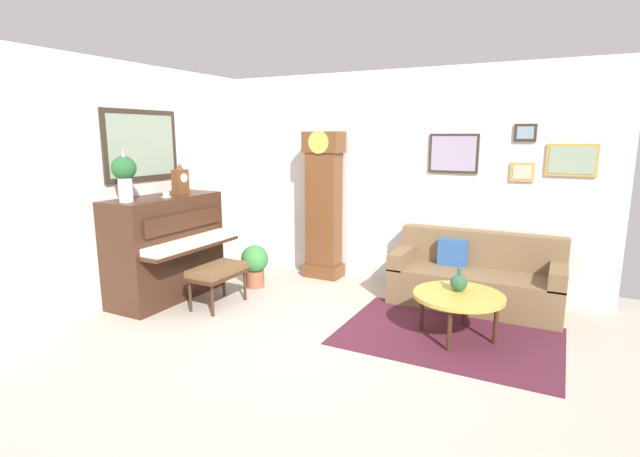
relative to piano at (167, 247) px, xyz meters
name	(u,v)px	position (x,y,z in m)	size (l,w,h in m)	color
ground_plane	(310,352)	(2.23, -0.45, -0.68)	(6.40, 6.00, 0.10)	#B2A899
wall_left	(110,185)	(-0.37, -0.44, 0.78)	(0.13, 4.90, 2.80)	silver
wall_back	(397,179)	(2.25, 1.95, 0.77)	(5.30, 0.13, 2.80)	silver
area_rug	(448,336)	(3.33, 0.40, -0.63)	(2.10, 1.50, 0.01)	#4C1E2D
piano	(167,247)	(0.00, 0.00, 0.00)	(0.87, 1.44, 1.26)	#3D2316
piano_bench	(218,272)	(0.74, 0.04, -0.23)	(0.42, 0.70, 0.48)	#3D2316
grandfather_clock	(324,209)	(1.30, 1.67, 0.33)	(0.52, 0.34, 2.03)	brown
couch	(475,279)	(3.40, 1.48, -0.32)	(1.90, 0.80, 0.84)	brown
coffee_table	(459,297)	(3.41, 0.43, -0.22)	(0.88, 0.88, 0.45)	gold
mantel_clock	(180,180)	(0.00, 0.29, 0.79)	(0.13, 0.18, 0.38)	brown
flower_vase	(124,173)	(0.00, -0.54, 0.94)	(0.26, 0.26, 0.58)	silver
teacup	(166,195)	(0.08, -0.03, 0.65)	(0.12, 0.12, 0.06)	white
green_jug	(459,283)	(3.39, 0.52, -0.10)	(0.17, 0.17, 0.24)	#234C33
potted_plant	(255,263)	(0.71, 0.83, -0.31)	(0.36, 0.36, 0.56)	#935138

